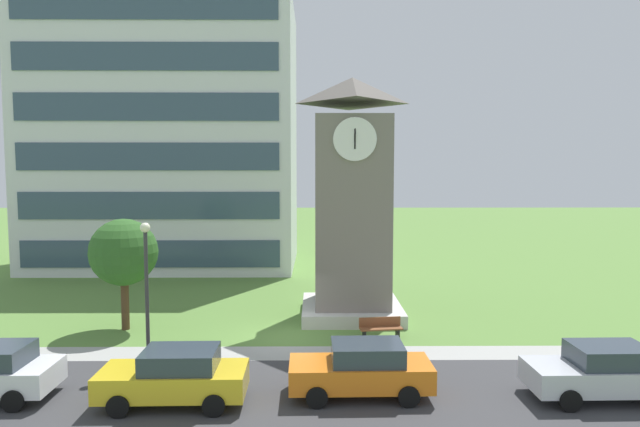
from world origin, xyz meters
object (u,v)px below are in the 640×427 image
Objects in this scene: clock_tower at (352,210)px; tree_near_tower at (124,253)px; parked_car_yellow at (175,376)px; park_bench at (381,328)px; parked_car_orange at (362,369)px; street_lamp at (146,275)px; parked_car_silver at (603,371)px.

clock_tower is 10.62m from tree_near_tower.
clock_tower reaches higher than parked_car_yellow.
tree_near_tower is (-10.26, -2.18, -1.71)m from clock_tower.
park_bench is (0.99, -3.60, -4.71)m from clock_tower.
park_bench is 9.42m from parked_car_yellow.
parked_car_orange is (5.72, 0.54, -0.00)m from parked_car_yellow.
street_lamp reaches higher than tree_near_tower.
tree_near_tower is at bearing 118.92° from street_lamp.
tree_near_tower is 1.12× the size of parked_car_yellow.
parked_car_orange reaches higher than park_bench.
parked_car_yellow is (-7.01, -6.27, 0.40)m from park_bench.
parked_car_orange is at bearing -21.02° from street_lamp.
parked_car_yellow is 0.97× the size of parked_car_silver.
parked_car_silver is at bearing 1.12° from parked_car_yellow.
parked_car_yellow is 5.75m from parked_car_orange.
parked_car_yellow and parked_car_silver have the same top height.
street_lamp is 1.05× the size of tree_near_tower.
park_bench is 0.35× the size of street_lamp.
clock_tower is 2.57× the size of parked_car_orange.
clock_tower is at bearing 126.79° from parked_car_silver.
clock_tower is 10.36m from street_lamp.
street_lamp is 1.17× the size of parked_car_yellow.
tree_near_tower is 12.53m from parked_car_orange.
clock_tower is 6.22× the size of park_bench.
street_lamp is 8.52m from parked_car_orange.
parked_car_silver is at bearing -44.15° from park_bench.
street_lamp reaches higher than park_bench.
park_bench is 0.42× the size of parked_car_yellow.
street_lamp reaches higher than parked_car_silver.
tree_near_tower is at bearing 156.92° from parked_car_silver.
street_lamp is 4.82m from tree_near_tower.
street_lamp is 1.16× the size of parked_car_orange.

